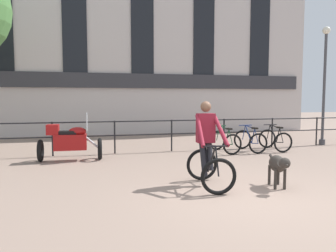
{
  "coord_description": "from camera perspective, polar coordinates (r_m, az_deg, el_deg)",
  "views": [
    {
      "loc": [
        -2.8,
        -5.22,
        1.76
      ],
      "look_at": [
        -0.72,
        2.86,
        1.05
      ],
      "focal_mm": 35.0,
      "sensor_mm": 36.0,
      "label": 1
    }
  ],
  "objects": [
    {
      "name": "parked_bicycle_mid_right",
      "position": [
        11.68,
        18.11,
        -2.27
      ],
      "size": [
        0.71,
        1.14,
        0.86
      ],
      "rotation": [
        0.0,
        0.0,
        3.09
      ],
      "color": "black",
      "rests_on": "ground_plane"
    },
    {
      "name": "building_facade",
      "position": [
        16.84,
        -4.69,
        17.23
      ],
      "size": [
        18.0,
        0.72,
        10.79
      ],
      "color": "beige",
      "rests_on": "ground_plane"
    },
    {
      "name": "parked_bicycle_near_lamp",
      "position": [
        10.8,
        9.77,
        -2.66
      ],
      "size": [
        0.75,
        1.16,
        0.86
      ],
      "rotation": [
        0.0,
        0.0,
        3.22
      ],
      "color": "black",
      "rests_on": "ground_plane"
    },
    {
      "name": "parked_motorcycle",
      "position": [
        9.61,
        -16.72,
        -2.51
      ],
      "size": [
        1.75,
        0.68,
        1.35
      ],
      "rotation": [
        0.0,
        0.0,
        1.53
      ],
      "color": "black",
      "rests_on": "ground_plane"
    },
    {
      "name": "street_lamp",
      "position": [
        13.67,
        25.6,
        7.36
      ],
      "size": [
        0.28,
        0.28,
        4.4
      ],
      "color": "#424247",
      "rests_on": "ground_plane"
    },
    {
      "name": "cyclist_with_bike",
      "position": [
        6.65,
        6.94,
        -3.8
      ],
      "size": [
        0.77,
        1.22,
        1.7
      ],
      "rotation": [
        0.0,
        0.0,
        -0.08
      ],
      "color": "black",
      "rests_on": "ground_plane"
    },
    {
      "name": "parked_bicycle_mid_left",
      "position": [
        11.21,
        14.1,
        -2.47
      ],
      "size": [
        0.66,
        1.11,
        0.86
      ],
      "rotation": [
        0.0,
        0.0,
        3.15
      ],
      "color": "black",
      "rests_on": "ground_plane"
    },
    {
      "name": "canal_railing",
      "position": [
        10.84,
        0.64,
        -0.7
      ],
      "size": [
        15.05,
        0.05,
        1.05
      ],
      "color": "black",
      "rests_on": "ground_plane"
    },
    {
      "name": "dog",
      "position": [
        6.81,
        18.66,
        -6.39
      ],
      "size": [
        0.4,
        0.97,
        0.66
      ],
      "rotation": [
        0.0,
        0.0,
        -0.23
      ],
      "color": "#332D28",
      "rests_on": "ground_plane"
    },
    {
      "name": "ground_plane",
      "position": [
        6.18,
        13.5,
        -11.82
      ],
      "size": [
        60.0,
        60.0,
        0.0
      ],
      "primitive_type": "plane",
      "color": "gray"
    }
  ]
}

